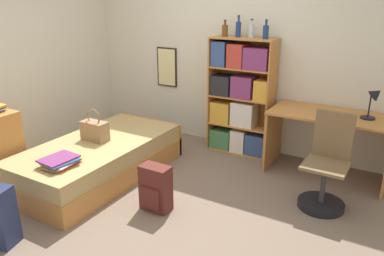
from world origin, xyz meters
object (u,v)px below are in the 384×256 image
at_px(bottle_green, 225,30).
at_px(desk_lamp, 375,98).
at_px(handbag, 95,130).
at_px(book_stack_on_bed, 60,162).
at_px(bottle_clear, 251,30).
at_px(bed, 100,158).
at_px(bookcase, 240,99).
at_px(backpack, 155,188).
at_px(bottle_blue, 266,31).
at_px(bottle_brown, 238,29).
at_px(desk, 329,132).
at_px(desk_chair, 325,177).

bearing_deg(bottle_green, desk_lamp, -4.52).
xyz_separation_m(handbag, book_stack_on_bed, (0.20, -0.70, -0.08)).
relative_size(bottle_clear, desk_lamp, 0.62).
bearing_deg(bottle_clear, desk_lamp, -6.56).
xyz_separation_m(bed, bookcase, (1.12, 1.52, 0.53)).
relative_size(bookcase, bottle_clear, 6.68).
height_order(book_stack_on_bed, backpack, book_stack_on_bed).
xyz_separation_m(book_stack_on_bed, bottle_blue, (1.28, 2.22, 1.15)).
bearing_deg(bottle_brown, bed, -124.04).
xyz_separation_m(bottle_clear, desk_lamp, (1.52, -0.17, -0.63)).
height_order(bed, desk, desk).
distance_m(bottle_blue, desk, 1.42).
bearing_deg(bottle_blue, desk_lamp, -6.37).
xyz_separation_m(book_stack_on_bed, desk_lamp, (2.60, 2.07, 0.52)).
bearing_deg(bottle_blue, bottle_brown, 178.02).
height_order(book_stack_on_bed, bottle_clear, bottle_clear).
xyz_separation_m(bottle_green, desk_lamp, (1.87, -0.15, -0.62)).
xyz_separation_m(bookcase, desk_chair, (1.34, -0.89, -0.43)).
bearing_deg(bottle_brown, bookcase, -20.00).
distance_m(desk_lamp, desk_chair, 1.06).
distance_m(handbag, bottle_blue, 2.38).
height_order(bed, desk_chair, desk_chair).
relative_size(book_stack_on_bed, backpack, 0.80).
xyz_separation_m(bottle_blue, backpack, (-0.40, -1.83, -1.40)).
relative_size(bottle_brown, bottle_blue, 1.18).
bearing_deg(handbag, bed, -11.51).
bearing_deg(desk_lamp, bottle_clear, 173.44).
height_order(bottle_clear, desk_lamp, bottle_clear).
height_order(bed, bookcase, bookcase).
relative_size(bookcase, bottle_green, 7.38).
height_order(desk_lamp, desk_chair, desk_lamp).
bearing_deg(bed, book_stack_on_bed, -78.94).
bearing_deg(handbag, backpack, -15.98).
bearing_deg(desk_chair, bottle_blue, 139.08).
height_order(handbag, bottle_clear, bottle_clear).
xyz_separation_m(bed, desk_chair, (2.45, 0.63, 0.10)).
xyz_separation_m(bottle_blue, desk_chair, (1.04, -0.90, -1.31)).
xyz_separation_m(handbag, bottle_clear, (1.28, 1.55, 1.08)).
bearing_deg(desk_lamp, bed, -153.11).
relative_size(book_stack_on_bed, desk, 0.28).
bearing_deg(bottle_clear, bottle_green, -175.69).
height_order(bottle_green, desk, bottle_green).
xyz_separation_m(bottle_clear, desk_chair, (1.23, -0.93, -1.31)).
bearing_deg(bed, bottle_green, 60.63).
distance_m(bottle_green, desk_lamp, 1.98).
relative_size(bed, desk_chair, 2.11).
xyz_separation_m(bottle_green, bottle_clear, (0.35, 0.03, 0.01)).
distance_m(bookcase, desk_chair, 1.66).
bearing_deg(handbag, bottle_clear, 50.44).
distance_m(bed, book_stack_on_bed, 0.75).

